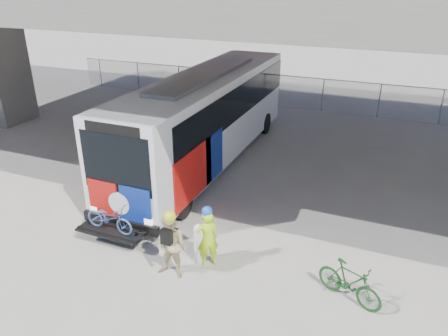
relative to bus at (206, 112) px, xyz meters
The scene contains 7 objects.
ground 4.26m from the bus, 57.32° to the right, with size 160.00×160.00×0.00m, color #9E9991.
bus is the anchor object (origin of this frame).
chainlink_fence 9.13m from the bus, 77.31° to the left, with size 30.00×0.06×30.00m.
bollard 7.04m from the bus, 67.04° to the right, with size 0.31×0.31×1.18m.
cyclist_hivis 7.09m from the bus, 65.20° to the right, with size 0.70×0.67×1.77m.
cyclist_tan 7.61m from the bus, 72.20° to the right, with size 0.87×0.68×1.93m.
bike_parked 9.30m from the bus, 43.75° to the right, with size 0.48×1.70×1.02m, color #144119.
Camera 1 is at (5.05, -12.00, 7.26)m, focal length 35.00 mm.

